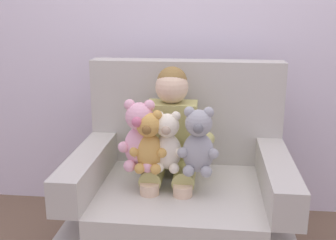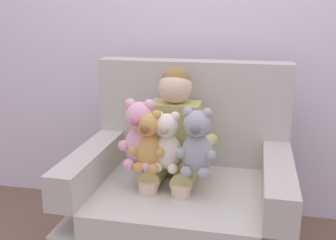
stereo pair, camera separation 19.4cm
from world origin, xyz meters
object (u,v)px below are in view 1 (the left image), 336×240
Objects in this scene: plush_cream at (167,143)px; plush_honey at (149,143)px; armchair at (181,203)px; plush_pink at (140,137)px; seated_child at (170,140)px; plush_grey at (198,143)px.

plush_honey reaches higher than plush_cream.
armchair is 0.43m from plush_honey.
armchair is 3.13× the size of plush_pink.
seated_child is 0.18m from plush_honey.
plush_cream is at bearing -86.48° from seated_child.
plush_grey is (0.28, -0.03, -0.01)m from plush_pink.
plush_honey is 0.93× the size of plush_grey.
plush_pink is (-0.13, 0.01, 0.02)m from plush_cream.
armchair is at bearing 108.22° from plush_grey.
seated_child reaches higher than plush_cream.
plush_honey is at bearing 166.84° from plush_grey.
armchair is 3.68× the size of plush_cream.
plush_grey is (0.15, -0.16, 0.05)m from seated_child.
plush_honey is at bearing -115.09° from seated_child.
armchair reaches higher than plush_cream.
armchair reaches higher than plush_grey.
plush_grey is at bearing -44.19° from seated_child.
armchair is at bearing -8.44° from seated_child.
plush_grey is (0.09, -0.15, 0.39)m from armchair.
seated_child is at bearing 82.55° from plush_cream.
plush_grey is at bearing -59.52° from armchair.
armchair is 1.30× the size of seated_child.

